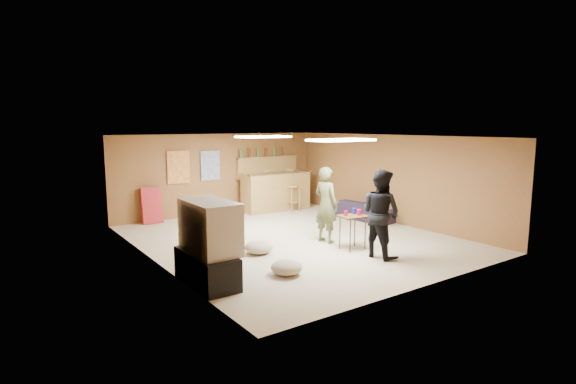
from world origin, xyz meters
TOP-DOWN VIEW (x-y plane):
  - ground at (0.00, 0.00)m, footprint 7.00×7.00m
  - ceiling at (0.00, 0.00)m, footprint 6.00×7.00m
  - wall_back at (0.00, 3.50)m, footprint 6.00×0.02m
  - wall_front at (0.00, -3.50)m, footprint 6.00×0.02m
  - wall_left at (-3.00, 0.00)m, footprint 0.02×7.00m
  - wall_right at (3.00, 0.00)m, footprint 0.02×7.00m
  - tv_stand at (-2.72, -1.50)m, footprint 0.55×1.30m
  - dvd_box at (-2.50, -1.50)m, footprint 0.35×0.50m
  - tv_body at (-2.65, -1.50)m, footprint 0.60×1.10m
  - tv_screen at (-2.34, -1.50)m, footprint 0.02×0.95m
  - bar_counter at (1.50, 2.95)m, footprint 2.00×0.60m
  - bar_lip at (1.50, 2.70)m, footprint 2.10×0.12m
  - bar_shelf at (1.50, 3.40)m, footprint 2.00×0.18m
  - bar_backing at (1.50, 3.42)m, footprint 2.00×0.14m
  - poster_left at (-1.20, 3.46)m, footprint 0.60×0.03m
  - poster_right at (-0.30, 3.46)m, footprint 0.55×0.03m
  - folding_chair_stack at (-2.00, 3.30)m, footprint 0.50×0.26m
  - ceiling_panel_front at (0.00, -1.50)m, footprint 1.20×0.60m
  - ceiling_panel_back at (0.00, 1.20)m, footprint 1.20×0.60m
  - person_olive at (0.41, -0.60)m, footprint 0.46×0.63m
  - person_black at (0.55, -2.00)m, footprint 0.69×0.85m
  - sofa at (2.70, 0.56)m, footprint 0.85×1.72m
  - tray_table at (0.49, -1.34)m, footprint 0.58×0.49m
  - cup_red_near at (0.36, -1.27)m, footprint 0.08×0.08m
  - cup_red_far at (0.59, -1.39)m, footprint 0.10×0.10m
  - cup_blue at (0.62, -1.22)m, footprint 0.09×0.09m
  - bar_stool_left at (1.22, 2.81)m, footprint 0.37×0.37m
  - bar_stool_right at (1.84, 2.60)m, footprint 0.49×0.49m
  - cushion_near_tv at (-1.20, -0.53)m, footprint 0.71×0.71m
  - cushion_mid at (-1.53, 0.06)m, footprint 0.53×0.53m
  - cushion_far at (-1.45, -1.84)m, footprint 0.64×0.64m
  - bottle_row at (1.30, 3.38)m, footprint 1.48×0.08m

SIDE VIEW (x-z plane):
  - ground at x=0.00m, z-range 0.00..0.00m
  - cushion_mid at x=-1.53m, z-range 0.00..0.18m
  - cushion_far at x=-1.45m, z-range 0.00..0.24m
  - cushion_near_tv at x=-1.20m, z-range 0.00..0.24m
  - dvd_box at x=-2.50m, z-range 0.11..0.19m
  - sofa at x=2.70m, z-range 0.00..0.48m
  - tv_stand at x=-2.72m, z-range 0.00..0.50m
  - tray_table at x=0.49m, z-range 0.00..0.68m
  - folding_chair_stack at x=-2.00m, z-range -0.01..0.91m
  - bar_counter at x=1.50m, z-range 0.00..1.10m
  - bar_stool_left at x=1.22m, z-range 0.00..1.13m
  - bar_stool_right at x=1.84m, z-range 0.00..1.17m
  - cup_red_near at x=0.36m, z-range 0.68..0.78m
  - cup_blue at x=0.62m, z-range 0.68..0.80m
  - cup_red_far at x=0.59m, z-range 0.68..0.80m
  - person_olive at x=0.41m, z-range 0.00..1.59m
  - person_black at x=0.55m, z-range 0.00..1.65m
  - tv_body at x=-2.65m, z-range 0.50..1.30m
  - tv_screen at x=-2.34m, z-range 0.57..1.23m
  - wall_back at x=0.00m, z-range 0.00..2.20m
  - wall_front at x=0.00m, z-range 0.00..2.20m
  - wall_left at x=-3.00m, z-range 0.00..2.20m
  - wall_right at x=3.00m, z-range 0.00..2.20m
  - bar_lip at x=1.50m, z-range 1.08..1.12m
  - bar_backing at x=1.50m, z-range 0.90..1.50m
  - poster_left at x=-1.20m, z-range 0.93..1.78m
  - poster_right at x=-0.30m, z-range 0.95..1.75m
  - bar_shelf at x=1.50m, z-range 1.48..1.52m
  - bottle_row at x=1.30m, z-range 1.52..1.78m
  - ceiling_panel_front at x=0.00m, z-range 2.15..2.19m
  - ceiling_panel_back at x=0.00m, z-range 2.15..2.19m
  - ceiling at x=0.00m, z-range 2.19..2.21m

